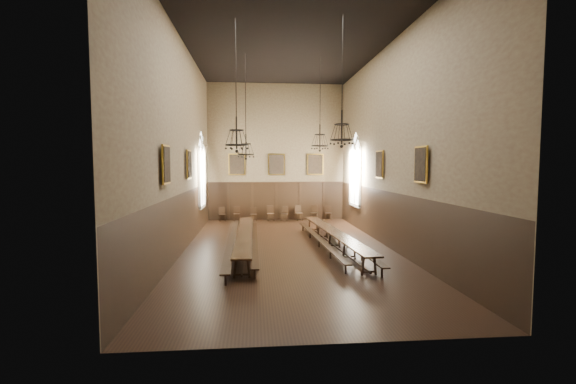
{
  "coord_description": "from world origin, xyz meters",
  "views": [
    {
      "loc": [
        -1.46,
        -16.59,
        3.71
      ],
      "look_at": [
        0.12,
        1.5,
        2.4
      ],
      "focal_mm": 24.0,
      "sensor_mm": 36.0,
      "label": 1
    }
  ],
  "objects": [
    {
      "name": "window_right",
      "position": [
        4.43,
        5.5,
        3.4
      ],
      "size": [
        0.2,
        2.2,
        4.6
      ],
      "primitive_type": null,
      "color": "white",
      "rests_on": "wall_right"
    },
    {
      "name": "wainscot_panelling",
      "position": [
        0.0,
        0.0,
        1.25
      ],
      "size": [
        9.0,
        18.0,
        2.5
      ],
      "primitive_type": null,
      "color": "black",
      "rests_on": "floor"
    },
    {
      "name": "table_right",
      "position": [
        2.05,
        0.04,
        0.37
      ],
      "size": [
        1.31,
        9.51,
        0.74
      ],
      "rotation": [
        0.0,
        0.0,
        0.07
      ],
      "color": "black",
      "rests_on": "floor"
    },
    {
      "name": "chair_5",
      "position": [
        1.45,
        8.48,
        0.3
      ],
      "size": [
        0.54,
        0.54,
        0.99
      ],
      "rotation": [
        0.0,
        0.0,
        0.28
      ],
      "color": "black",
      "rests_on": "floor"
    },
    {
      "name": "portrait_back_2",
      "position": [
        2.6,
        8.88,
        3.7
      ],
      "size": [
        1.1,
        0.12,
        1.4
      ],
      "color": "#BB8F2D",
      "rests_on": "wall_back"
    },
    {
      "name": "chair_3",
      "position": [
        -0.41,
        8.48,
        0.3
      ],
      "size": [
        0.48,
        0.48,
        0.99
      ],
      "rotation": [
        0.0,
        0.0,
        0.11
      ],
      "color": "black",
      "rests_on": "floor"
    },
    {
      "name": "table_left",
      "position": [
        -1.9,
        0.13,
        0.37
      ],
      "size": [
        0.68,
        9.57,
        0.75
      ],
      "rotation": [
        0.0,
        0.0,
        0.0
      ],
      "color": "black",
      "rests_on": "floor"
    },
    {
      "name": "window_left",
      "position": [
        -4.43,
        5.5,
        3.4
      ],
      "size": [
        0.2,
        2.2,
        4.6
      ],
      "primitive_type": null,
      "color": "white",
      "rests_on": "wall_left"
    },
    {
      "name": "floor",
      "position": [
        0.0,
        0.0,
        -0.01
      ],
      "size": [
        9.0,
        18.0,
        0.02
      ],
      "primitive_type": "cube",
      "color": "black",
      "rests_on": "ground"
    },
    {
      "name": "wall_back",
      "position": [
        0.0,
        9.01,
        4.5
      ],
      "size": [
        9.0,
        0.02,
        9.0
      ],
      "primitive_type": "cube",
      "color": "olive",
      "rests_on": "ground"
    },
    {
      "name": "portrait_left_0",
      "position": [
        -4.38,
        1.0,
        3.7
      ],
      "size": [
        0.12,
        1.0,
        1.3
      ],
      "color": "#BB8F2D",
      "rests_on": "wall_left"
    },
    {
      "name": "chair_4",
      "position": [
        0.49,
        8.49,
        0.28
      ],
      "size": [
        0.52,
        0.52,
        0.93
      ],
      "rotation": [
        0.0,
        0.0,
        -0.32
      ],
      "color": "black",
      "rests_on": "floor"
    },
    {
      "name": "chair_2",
      "position": [
        -1.52,
        8.59,
        0.26
      ],
      "size": [
        0.41,
        0.41,
        0.87
      ],
      "rotation": [
        0.0,
        0.0,
        0.06
      ],
      "color": "black",
      "rests_on": "floor"
    },
    {
      "name": "bench_left_outer",
      "position": [
        -2.47,
        -0.11,
        0.3
      ],
      "size": [
        0.56,
        10.51,
        0.47
      ],
      "rotation": [
        0.0,
        0.0,
        0.02
      ],
      "color": "black",
      "rests_on": "floor"
    },
    {
      "name": "wall_right",
      "position": [
        4.51,
        0.0,
        4.5
      ],
      "size": [
        0.02,
        18.0,
        9.0
      ],
      "primitive_type": "cube",
      "color": "olive",
      "rests_on": "ground"
    },
    {
      "name": "wall_left",
      "position": [
        -4.51,
        0.0,
        4.5
      ],
      "size": [
        0.02,
        18.0,
        9.0
      ],
      "primitive_type": "cube",
      "color": "olive",
      "rests_on": "ground"
    },
    {
      "name": "chandelier_front_left",
      "position": [
        -2.11,
        -2.15,
        4.74
      ],
      "size": [
        0.84,
        0.84,
        4.73
      ],
      "color": "black",
      "rests_on": "ceiling"
    },
    {
      "name": "bench_left_inner",
      "position": [
        -1.49,
        0.03,
        0.27
      ],
      "size": [
        0.33,
        9.48,
        0.43
      ],
      "rotation": [
        0.0,
        0.0,
        0.0
      ],
      "color": "black",
      "rests_on": "floor"
    },
    {
      "name": "chair_1",
      "position": [
        -2.62,
        8.58,
        0.29
      ],
      "size": [
        0.44,
        0.44,
        0.95
      ],
      "rotation": [
        0.0,
        0.0,
        0.06
      ],
      "color": "black",
      "rests_on": "floor"
    },
    {
      "name": "chandelier_back_right",
      "position": [
        1.77,
        2.28,
        4.91
      ],
      "size": [
        0.85,
        0.85,
        4.54
      ],
      "color": "black",
      "rests_on": "ceiling"
    },
    {
      "name": "chandelier_front_right",
      "position": [
        1.7,
        -2.81,
        4.89
      ],
      "size": [
        0.86,
        0.86,
        4.56
      ],
      "color": "black",
      "rests_on": "ceiling"
    },
    {
      "name": "chair_0",
      "position": [
        -3.57,
        8.58,
        0.28
      ],
      "size": [
        0.49,
        0.49,
        0.92
      ],
      "rotation": [
        0.0,
        0.0,
        0.25
      ],
      "color": "black",
      "rests_on": "floor"
    },
    {
      "name": "chair_6",
      "position": [
        2.5,
        8.6,
        0.3
      ],
      "size": [
        0.53,
        0.53,
        0.98
      ],
      "rotation": [
        0.0,
        0.0,
        -0.26
      ],
      "color": "black",
      "rests_on": "floor"
    },
    {
      "name": "bench_right_inner",
      "position": [
        1.41,
        0.23,
        0.26
      ],
      "size": [
        0.69,
        9.22,
        0.41
      ],
      "rotation": [
        0.0,
        0.0,
        0.04
      ],
      "color": "black",
      "rests_on": "floor"
    },
    {
      "name": "chandelier_back_left",
      "position": [
        -1.86,
        2.33,
        4.55
      ],
      "size": [
        0.79,
        0.79,
        4.95
      ],
      "color": "black",
      "rests_on": "ceiling"
    },
    {
      "name": "chair_7",
      "position": [
        3.45,
        8.59,
        0.28
      ],
      "size": [
        0.46,
        0.46,
        0.93
      ],
      "rotation": [
        0.0,
        0.0,
        -0.13
      ],
      "color": "black",
      "rests_on": "floor"
    },
    {
      "name": "portrait_right_1",
      "position": [
        4.38,
        -3.5,
        3.7
      ],
      "size": [
        0.12,
        1.0,
        1.3
      ],
      "color": "#BB8F2D",
      "rests_on": "wall_right"
    },
    {
      "name": "wall_front",
      "position": [
        0.0,
        -9.01,
        4.5
      ],
      "size": [
        9.0,
        0.02,
        9.0
      ],
      "primitive_type": "cube",
      "color": "olive",
      "rests_on": "ground"
    },
    {
      "name": "portrait_left_1",
      "position": [
        -4.38,
        -3.5,
        3.7
      ],
      "size": [
        0.12,
        1.0,
        1.3
      ],
      "color": "#BB8F2D",
      "rests_on": "wall_left"
    },
    {
      "name": "bench_right_outer",
      "position": [
        2.6,
        -0.13,
        0.27
      ],
      "size": [
        0.48,
        9.58,
        0.43
      ],
      "rotation": [
        0.0,
        0.0,
        0.02
      ],
      "color": "black",
      "rests_on": "floor"
    },
    {
      "name": "portrait_right_0",
      "position": [
        4.38,
        1.0,
        3.7
      ],
      "size": [
        0.12,
        1.0,
        1.3
      ],
      "color": "#BB8F2D",
      "rests_on": "wall_right"
    },
    {
      "name": "portrait_back_0",
      "position": [
        -2.6,
        8.88,
        3.7
      ],
      "size": [
        1.1,
        0.12,
        1.4
      ],
      "color": "#BB8F2D",
      "rests_on": "wall_back"
    },
    {
      "name": "ceiling",
      "position": [
        0.0,
        0.0,
        9.01
      ],
      "size": [
        9.0,
        18.0,
        0.02
      ],
      "primitive_type": "cube",
      "color": "black",
      "rests_on": "ground"
    },
    {
      "name": "portrait_back_1",
      "position": [
        0.0,
        8.88,
        3.7
      ],
      "size": [
        1.1,
        0.12,
        1.4
      ],
      "color": "#BB8F2D",
      "rests_on": "wall_back"
    }
  ]
}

